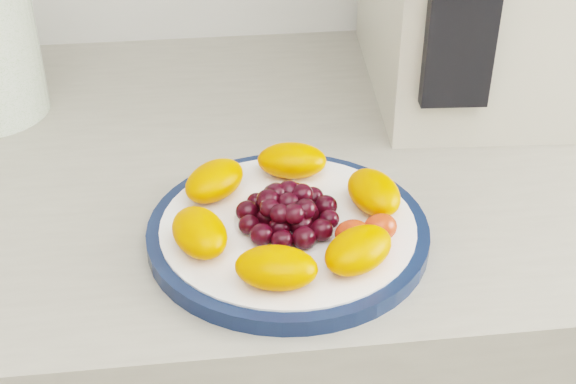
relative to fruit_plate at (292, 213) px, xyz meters
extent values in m
cylinder|color=#101C3B|center=(0.00, 0.00, -0.02)|extent=(0.25, 0.25, 0.01)
cylinder|color=white|center=(0.00, 0.00, -0.02)|extent=(0.22, 0.22, 0.02)
ellipsoid|color=#FD5F00|center=(0.08, 0.02, 0.00)|extent=(0.06, 0.07, 0.03)
ellipsoid|color=#FD5F00|center=(0.01, 0.08, 0.00)|extent=(0.07, 0.05, 0.03)
ellipsoid|color=#FD5F00|center=(-0.06, 0.06, 0.00)|extent=(0.07, 0.08, 0.03)
ellipsoid|color=#FD5F00|center=(-0.08, -0.02, 0.00)|extent=(0.06, 0.07, 0.03)
ellipsoid|color=#FD5F00|center=(-0.02, -0.07, 0.00)|extent=(0.07, 0.06, 0.03)
ellipsoid|color=#FD5F00|center=(0.05, -0.06, 0.00)|extent=(0.08, 0.07, 0.03)
ellipsoid|color=black|center=(0.00, 0.00, -0.01)|extent=(0.02, 0.02, 0.02)
ellipsoid|color=black|center=(0.02, 0.00, -0.01)|extent=(0.02, 0.02, 0.02)
ellipsoid|color=black|center=(0.01, 0.02, -0.01)|extent=(0.02, 0.02, 0.02)
ellipsoid|color=black|center=(-0.01, 0.02, -0.01)|extent=(0.02, 0.02, 0.02)
ellipsoid|color=black|center=(-0.02, 0.00, -0.01)|extent=(0.02, 0.02, 0.02)
ellipsoid|color=black|center=(-0.01, -0.01, -0.01)|extent=(0.02, 0.02, 0.02)
ellipsoid|color=black|center=(0.01, -0.01, -0.01)|extent=(0.02, 0.02, 0.02)
ellipsoid|color=black|center=(0.03, 0.01, -0.01)|extent=(0.02, 0.02, 0.02)
ellipsoid|color=black|center=(0.02, 0.03, -0.01)|extent=(0.02, 0.02, 0.02)
ellipsoid|color=black|center=(0.01, 0.04, -0.01)|extent=(0.02, 0.02, 0.02)
ellipsoid|color=black|center=(-0.01, 0.04, -0.01)|extent=(0.02, 0.02, 0.02)
ellipsoid|color=black|center=(-0.03, 0.03, -0.01)|extent=(0.02, 0.02, 0.02)
ellipsoid|color=black|center=(-0.04, 0.01, -0.01)|extent=(0.02, 0.02, 0.02)
ellipsoid|color=black|center=(-0.04, 0.00, -0.01)|extent=(0.02, 0.02, 0.02)
ellipsoid|color=black|center=(-0.03, -0.02, -0.01)|extent=(0.02, 0.02, 0.02)
ellipsoid|color=black|center=(-0.01, -0.03, -0.01)|extent=(0.02, 0.02, 0.02)
ellipsoid|color=black|center=(0.01, -0.03, -0.01)|extent=(0.02, 0.02, 0.02)
ellipsoid|color=black|center=(0.02, -0.02, -0.01)|extent=(0.02, 0.02, 0.02)
ellipsoid|color=black|center=(0.03, 0.00, -0.01)|extent=(0.02, 0.02, 0.02)
ellipsoid|color=black|center=(0.00, 0.00, 0.01)|extent=(0.02, 0.02, 0.02)
ellipsoid|color=black|center=(0.01, 0.02, 0.01)|extent=(0.02, 0.02, 0.02)
ellipsoid|color=black|center=(0.00, 0.02, 0.01)|extent=(0.02, 0.02, 0.02)
ellipsoid|color=black|center=(-0.01, 0.02, 0.01)|extent=(0.02, 0.02, 0.02)
ellipsoid|color=black|center=(-0.02, 0.01, 0.01)|extent=(0.02, 0.02, 0.02)
ellipsoid|color=black|center=(-0.02, 0.00, 0.01)|extent=(0.02, 0.02, 0.02)
ellipsoid|color=black|center=(-0.01, -0.01, 0.01)|extent=(0.02, 0.02, 0.02)
ellipsoid|color=black|center=(0.00, -0.01, 0.01)|extent=(0.02, 0.02, 0.02)
ellipsoid|color=black|center=(0.01, -0.01, 0.01)|extent=(0.02, 0.02, 0.02)
ellipsoid|color=red|center=(0.05, -0.03, 0.00)|extent=(0.03, 0.03, 0.02)
ellipsoid|color=red|center=(0.07, -0.03, 0.00)|extent=(0.04, 0.03, 0.02)
ellipsoid|color=red|center=(0.06, -0.05, 0.00)|extent=(0.04, 0.04, 0.02)
camera|label=1|loc=(-0.07, -0.55, 0.39)|focal=50.00mm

